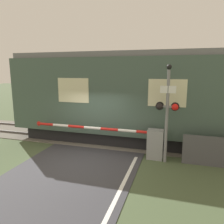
% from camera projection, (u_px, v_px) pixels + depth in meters
% --- Properties ---
extents(ground_plane, '(80.00, 80.00, 0.00)m').
position_uv_depth(ground_plane, '(83.00, 162.00, 8.18)').
color(ground_plane, '#475638').
extents(track_bed, '(36.00, 3.20, 0.13)m').
position_uv_depth(track_bed, '(108.00, 138.00, 11.08)').
color(track_bed, '#666056').
rests_on(track_bed, ground_plane).
extents(train, '(14.58, 2.88, 4.18)m').
position_uv_depth(train, '(168.00, 98.00, 9.86)').
color(train, black).
rests_on(train, ground_plane).
extents(crossing_barrier, '(5.57, 0.44, 1.16)m').
position_uv_depth(crossing_barrier, '(144.00, 141.00, 8.52)').
color(crossing_barrier, gray).
rests_on(crossing_barrier, ground_plane).
extents(signal_post, '(0.84, 0.26, 3.59)m').
position_uv_depth(signal_post, '(167.00, 109.00, 7.82)').
color(signal_post, gray).
rests_on(signal_post, ground_plane).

